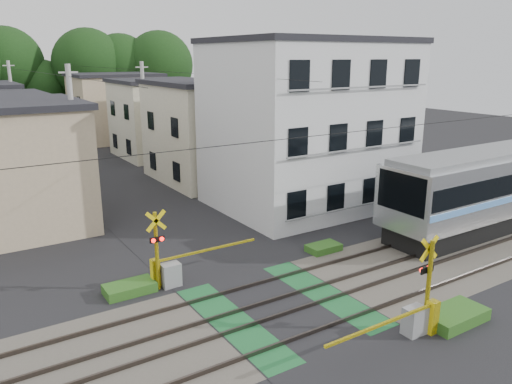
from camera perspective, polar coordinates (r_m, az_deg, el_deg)
ground at (r=17.62m, az=2.86°, el=-13.06°), size 120.00×120.00×0.00m
track_bed at (r=17.60m, az=2.87°, el=-12.95°), size 120.00×120.00×0.14m
crossing_signal_near at (r=16.56m, az=18.08°, el=-13.04°), size 4.74×0.65×3.09m
crossing_signal_far at (r=19.08m, az=-10.05°, el=-8.60°), size 4.74×0.65×3.09m
apartment_block at (r=28.46m, az=5.86°, el=7.73°), size 10.20×8.36×9.30m
houses_row at (r=39.93m, az=-19.05°, el=7.10°), size 22.07×31.35×6.80m
tree_hill at (r=61.78m, az=-24.29°, el=11.86°), size 40.00×13.57×11.89m
catenary at (r=20.20m, az=16.95°, el=1.27°), size 60.00×5.04×7.00m
utility_poles at (r=36.72m, az=-20.02°, el=7.69°), size 7.90×42.00×8.00m
pedestrian at (r=46.44m, az=-18.68°, el=5.27°), size 0.80×0.68×1.85m
weed_patches at (r=18.44m, az=7.57°, el=-11.17°), size 10.25×8.80×0.40m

